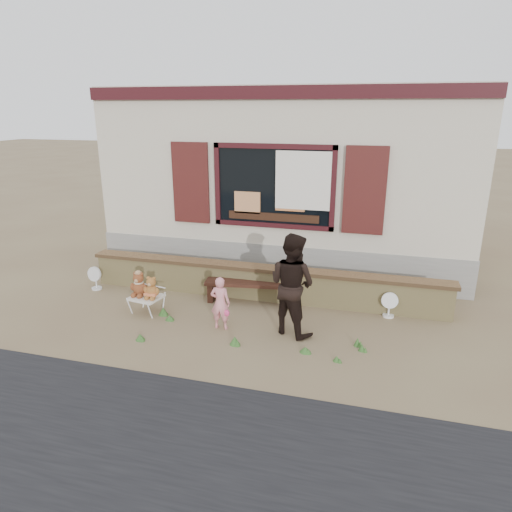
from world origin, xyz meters
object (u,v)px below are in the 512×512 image
(folding_chair, at_px, (146,298))
(adult, at_px, (292,284))
(teddy_bear_right, at_px, (152,287))
(child, at_px, (220,303))
(bench, at_px, (248,287))
(teddy_bear_left, at_px, (139,283))

(folding_chair, height_order, adult, adult)
(folding_chair, bearing_deg, adult, 8.92)
(teddy_bear_right, height_order, adult, adult)
(child, distance_m, adult, 1.25)
(child, relative_size, adult, 0.54)
(bench, bearing_deg, teddy_bear_right, -155.26)
(folding_chair, height_order, child, child)
(teddy_bear_right, bearing_deg, bench, 42.40)
(teddy_bear_left, distance_m, child, 1.66)
(bench, xyz_separation_m, teddy_bear_left, (-1.78, -0.92, 0.25))
(folding_chair, xyz_separation_m, adult, (2.68, -0.04, 0.56))
(bench, xyz_separation_m, child, (-0.14, -1.17, 0.16))
(bench, bearing_deg, child, -104.94)
(teddy_bear_right, bearing_deg, teddy_bear_left, 180.00)
(teddy_bear_left, relative_size, adult, 0.27)
(folding_chair, relative_size, teddy_bear_right, 1.46)
(teddy_bear_right, distance_m, adult, 2.56)
(folding_chair, distance_m, child, 1.53)
(adult, bearing_deg, folding_chair, 25.47)
(bench, relative_size, folding_chair, 2.79)
(bench, relative_size, child, 1.81)
(teddy_bear_right, xyz_separation_m, child, (1.36, -0.20, -0.07))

